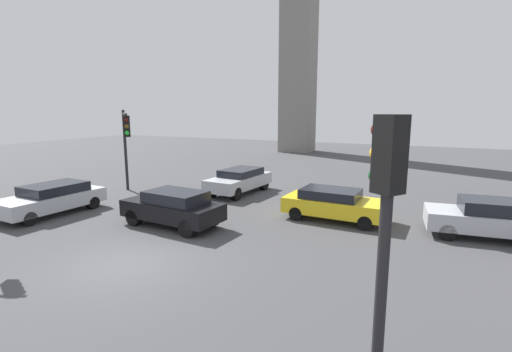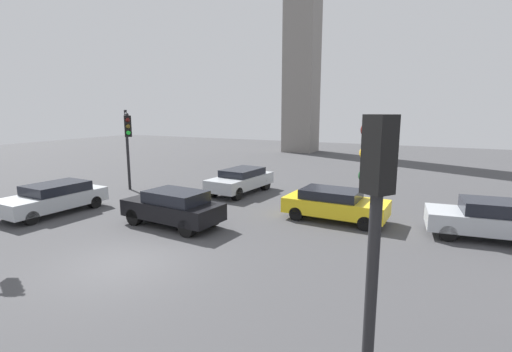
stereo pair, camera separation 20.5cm
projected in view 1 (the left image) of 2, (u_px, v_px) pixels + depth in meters
The scene contains 9 objects.
ground_plane at pixel (126, 264), 11.39m from camera, with size 88.25×88.25×0.00m, color #424244.
traffic_light_1 at pixel (384, 220), 4.85m from camera, with size 0.49×0.44×4.59m.
traffic_light_2 at pixel (126, 134), 19.36m from camera, with size 3.24×3.07×4.63m.
car_0 at pixel (173, 207), 14.92m from camera, with size 4.28×2.09×1.46m.
car_1 at pixel (334, 204), 15.82m from camera, with size 4.31×2.02×1.33m.
car_2 at pixel (492, 218), 13.55m from camera, with size 4.46×2.27×1.43m.
car_3 at pixel (52, 198), 16.75m from camera, with size 2.21×4.55×1.35m.
car_4 at pixel (239, 180), 20.91m from camera, with size 2.22×4.52×1.37m.
skyline_tower at pixel (299, 42), 39.91m from camera, with size 3.30×3.30×23.49m, color gray.
Camera 1 is at (8.23, -7.97, 4.65)m, focal length 26.13 mm.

